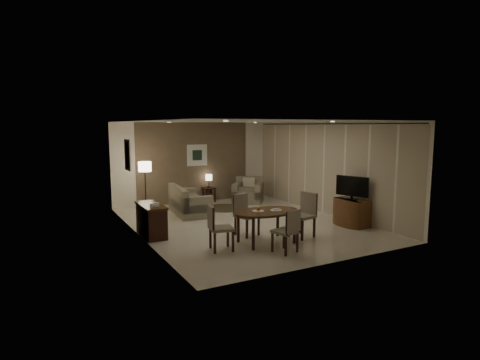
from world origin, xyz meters
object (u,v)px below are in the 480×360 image
chair_near (285,231)px  chair_left (221,228)px  chair_right (302,215)px  sofa (190,200)px  side_table (209,195)px  chair_far (247,215)px  armchair (248,190)px  console_desk (151,220)px  dining_table (266,227)px  floor_lamp (145,187)px  tv_cabinet (352,212)px

chair_near → chair_left: chair_left is taller
chair_right → sofa: chair_right is taller
chair_left → side_table: bearing=-10.6°
chair_far → armchair: bearing=45.7°
console_desk → dining_table: (2.10, -1.77, -0.02)m
chair_near → chair_left: (-1.09, 0.74, 0.03)m
armchair → floor_lamp: floor_lamp is taller
chair_near → armchair: bearing=-126.0°
chair_left → sofa: 3.66m
chair_left → armchair: bearing=-24.9°
chair_far → sofa: chair_far is taller
dining_table → armchair: 4.71m
sofa → side_table: 1.92m
chair_far → side_table: 4.39m
armchair → chair_near: bearing=-72.2°
tv_cabinet → sofa: sofa is taller
side_table → chair_near: bearing=-98.3°
tv_cabinet → floor_lamp: size_ratio=0.59×
floor_lamp → side_table: bearing=12.5°
dining_table → chair_left: chair_left is taller
chair_left → armchair: (3.06, 4.31, -0.06)m
sofa → side_table: sofa is taller
console_desk → dining_table: console_desk is taller
tv_cabinet → chair_near: size_ratio=0.99×
chair_near → armchair: (1.97, 5.06, -0.03)m
side_table → floor_lamp: floor_lamp is taller
chair_far → side_table: bearing=63.4°
armchair → floor_lamp: bearing=-144.6°
side_table → floor_lamp: bearing=-167.5°
console_desk → chair_far: chair_far is taller
floor_lamp → armchair: bearing=-3.6°
chair_far → sofa: (-0.35, 2.84, -0.08)m
side_table → floor_lamp: size_ratio=0.33×
chair_left → chair_right: size_ratio=0.93×
chair_left → side_table: size_ratio=1.94×
dining_table → chair_left: (-1.11, -0.02, 0.12)m
chair_far → floor_lamp: (-1.41, 3.78, 0.27)m
chair_far → sofa: bearing=82.3°
chair_near → chair_right: size_ratio=0.87×
console_desk → sofa: (1.67, 1.80, 0.04)m
dining_table → chair_right: 0.98m
chair_near → side_table: 5.85m
chair_right → floor_lamp: (-2.45, 4.52, 0.24)m
dining_table → chair_left: 1.12m
sofa → floor_lamp: size_ratio=1.16×
chair_near → chair_right: chair_right is taller
tv_cabinet → sofa: (-3.22, 3.30, 0.06)m
console_desk → tv_cabinet: bearing=-17.1°
console_desk → armchair: 4.76m
tv_cabinet → chair_near: bearing=-159.8°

